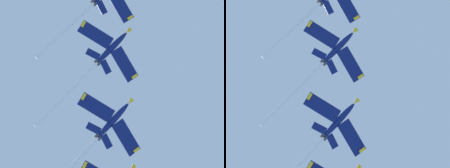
% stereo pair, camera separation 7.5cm
% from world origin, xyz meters
% --- Properties ---
extents(jet_lead, '(31.01, 19.53, 15.78)m').
position_xyz_m(jet_lead, '(11.45, 10.78, 116.07)').
color(jet_lead, navy).
extents(jet_second, '(31.71, 19.51, 16.83)m').
position_xyz_m(jet_second, '(23.42, 2.04, 111.20)').
color(jet_second, navy).
extents(jet_third, '(27.69, 19.51, 14.81)m').
position_xyz_m(jet_third, '(37.44, -7.51, 105.10)').
color(jet_third, navy).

